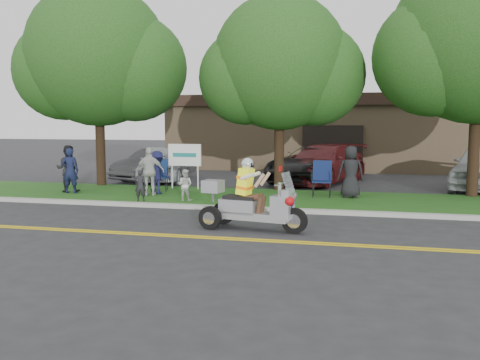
% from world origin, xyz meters
% --- Properties ---
extents(ground, '(120.00, 120.00, 0.00)m').
position_xyz_m(ground, '(0.00, 0.00, 0.00)').
color(ground, '#28282B').
rests_on(ground, ground).
extents(centerline_near, '(60.00, 0.10, 0.01)m').
position_xyz_m(centerline_near, '(0.00, -0.58, 0.01)').
color(centerline_near, gold).
rests_on(centerline_near, ground).
extents(centerline_far, '(60.00, 0.10, 0.01)m').
position_xyz_m(centerline_far, '(0.00, -0.42, 0.01)').
color(centerline_far, gold).
rests_on(centerline_far, ground).
extents(curb, '(60.00, 0.25, 0.12)m').
position_xyz_m(curb, '(0.00, 3.05, 0.06)').
color(curb, '#A8A89E').
rests_on(curb, ground).
extents(grass_verge, '(60.00, 4.00, 0.10)m').
position_xyz_m(grass_verge, '(0.00, 5.20, 0.06)').
color(grass_verge, '#194C14').
rests_on(grass_verge, ground).
extents(commercial_building, '(18.00, 8.20, 4.00)m').
position_xyz_m(commercial_building, '(2.00, 18.98, 2.01)').
color(commercial_building, '#9E7F5B').
rests_on(commercial_building, ground).
extents(tree_left, '(6.62, 5.40, 7.78)m').
position_xyz_m(tree_left, '(-6.44, 7.03, 4.85)').
color(tree_left, '#332114').
rests_on(tree_left, ground).
extents(tree_mid, '(5.88, 4.80, 7.05)m').
position_xyz_m(tree_mid, '(0.55, 7.23, 4.43)').
color(tree_mid, '#332114').
rests_on(tree_mid, ground).
extents(business_sign, '(1.25, 0.06, 1.75)m').
position_xyz_m(business_sign, '(-2.90, 6.60, 1.26)').
color(business_sign, silver).
rests_on(business_sign, ground).
extents(trike_scooter, '(2.60, 1.06, 1.70)m').
position_xyz_m(trike_scooter, '(0.82, 0.56, 0.60)').
color(trike_scooter, black).
rests_on(trike_scooter, ground).
extents(lawn_chair_a, '(0.63, 0.66, 1.18)m').
position_xyz_m(lawn_chair_a, '(2.16, 5.78, 0.77)').
color(lawn_chair_a, black).
rests_on(lawn_chair_a, grass_verge).
extents(lawn_chair_b, '(0.73, 0.75, 1.13)m').
position_xyz_m(lawn_chair_b, '(-3.62, 5.93, 0.74)').
color(lawn_chair_b, black).
rests_on(lawn_chair_b, grass_verge).
extents(spectator_adult_left, '(0.63, 0.47, 1.56)m').
position_xyz_m(spectator_adult_left, '(-6.34, 4.56, 0.89)').
color(spectator_adult_left, '#131936').
rests_on(spectator_adult_left, grass_verge).
extents(spectator_adult_mid, '(0.95, 0.83, 1.64)m').
position_xyz_m(spectator_adult_mid, '(-6.59, 4.82, 0.92)').
color(spectator_adult_mid, black).
rests_on(spectator_adult_mid, grass_verge).
extents(spectator_adult_right, '(1.02, 0.63, 1.61)m').
position_xyz_m(spectator_adult_right, '(-3.45, 4.67, 0.91)').
color(spectator_adult_right, beige).
rests_on(spectator_adult_right, grass_verge).
extents(spectator_chair_a, '(1.02, 0.68, 1.46)m').
position_xyz_m(spectator_chair_a, '(-3.37, 5.11, 0.84)').
color(spectator_chair_a, '#181843').
rests_on(spectator_chair_a, grass_verge).
extents(spectator_chair_b, '(0.90, 0.66, 1.69)m').
position_xyz_m(spectator_chair_b, '(3.07, 5.72, 0.95)').
color(spectator_chair_b, black).
rests_on(spectator_chair_b, grass_verge).
extents(child_left, '(0.41, 0.32, 0.99)m').
position_xyz_m(child_left, '(-3.22, 3.40, 0.60)').
color(child_left, black).
rests_on(child_left, grass_verge).
extents(child_right, '(0.51, 0.41, 0.99)m').
position_xyz_m(child_right, '(-1.92, 3.83, 0.60)').
color(child_right, silver).
rests_on(child_right, grass_verge).
extents(parked_car_far_left, '(2.84, 4.85, 1.55)m').
position_xyz_m(parked_car_far_left, '(-5.00, 9.73, 0.78)').
color(parked_car_far_left, silver).
rests_on(parked_car_far_left, ground).
extents(parked_car_left, '(2.69, 4.49, 1.40)m').
position_xyz_m(parked_car_left, '(-5.50, 9.93, 0.70)').
color(parked_car_left, '#2F2F32').
rests_on(parked_car_left, ground).
extents(parked_car_mid, '(4.25, 6.03, 1.53)m').
position_xyz_m(parked_car_mid, '(1.50, 10.51, 0.76)').
color(parked_car_mid, black).
rests_on(parked_car_mid, ground).
extents(parked_car_right, '(4.02, 5.99, 1.61)m').
position_xyz_m(parked_car_right, '(1.84, 10.64, 0.81)').
color(parked_car_right, '#501214').
rests_on(parked_car_right, ground).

